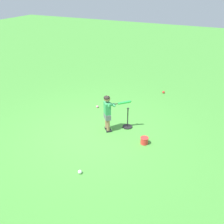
% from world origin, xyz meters
% --- Properties ---
extents(ground_plane, '(40.00, 40.00, 0.00)m').
position_xyz_m(ground_plane, '(0.00, 0.00, 0.00)').
color(ground_plane, '#479338').
extents(child_batter, '(0.71, 0.54, 1.08)m').
position_xyz_m(child_batter, '(0.35, 0.37, 0.65)').
color(child_batter, '#232328').
rests_on(child_batter, ground).
extents(play_ball_near_batter, '(0.09, 0.09, 0.09)m').
position_xyz_m(play_ball_near_batter, '(1.03, 3.67, 0.05)').
color(play_ball_near_batter, red).
rests_on(play_ball_near_batter, ground).
extents(play_ball_center_lawn, '(0.08, 0.08, 0.08)m').
position_xyz_m(play_ball_center_lawn, '(-0.64, 1.49, 0.04)').
color(play_ball_center_lawn, pink).
rests_on(play_ball_center_lawn, ground).
extents(play_ball_far_right, '(0.09, 0.09, 0.09)m').
position_xyz_m(play_ball_far_right, '(0.61, -1.57, 0.05)').
color(play_ball_far_right, white).
rests_on(play_ball_far_right, ground).
extents(batting_tee, '(0.28, 0.28, 0.62)m').
position_xyz_m(batting_tee, '(0.77, 0.76, 0.10)').
color(batting_tee, black).
rests_on(batting_tee, ground).
extents(toy_bucket, '(0.22, 0.22, 0.19)m').
position_xyz_m(toy_bucket, '(1.50, 0.18, 0.10)').
color(toy_bucket, red).
rests_on(toy_bucket, ground).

